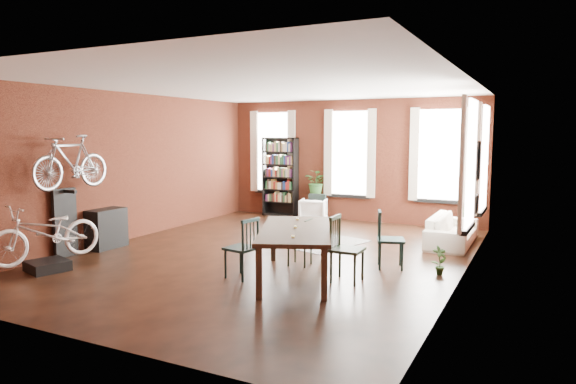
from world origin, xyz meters
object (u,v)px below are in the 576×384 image
Objects in this scene: dining_table at (295,253)px; bookshelf at (280,177)px; white_armchair at (313,209)px; bike_trainer at (47,266)px; console_table at (107,228)px; cream_sofa at (452,225)px; dining_chair_b at (300,242)px; bicycle_floor at (45,206)px; dining_chair_a at (241,248)px; dining_chair_d at (391,240)px; dining_chair_c at (347,249)px; plant_stand at (318,207)px.

bookshelf is at bearing 96.68° from dining_table.
white_armchair is at bearing -23.77° from bookshelf.
console_table is (-0.43, 1.75, 0.31)m from bike_trainer.
console_table is (-6.23, -3.50, -0.01)m from cream_sofa.
bike_trainer is (-2.11, -6.40, -0.25)m from white_armchair.
bicycle_floor is (-3.64, -2.26, 0.70)m from dining_chair_b.
bookshelf is 5.28m from cream_sofa.
dining_chair_d is (1.99, 1.67, 0.01)m from dining_chair_a.
dining_chair_b is at bearing 44.93° from bicycle_floor.
cream_sofa is (3.69, -1.15, 0.07)m from white_armchair.
cream_sofa is 2.60× the size of console_table.
bicycle_floor is at bearing 99.65° from dining_chair_d.
dining_chair_a is at bearing 147.42° from cream_sofa.
bookshelf is 7.00m from bicycle_floor.
dining_chair_d is 0.45× the size of bookshelf.
white_armchair is at bearing -158.64° from dining_chair_a.
dining_chair_b is 1.37× the size of bike_trainer.
dining_chair_c is at bearing -10.06° from dining_table.
dining_chair_b is at bearing 96.72° from white_armchair.
dining_chair_c is 1.29× the size of console_table.
dining_chair_d is at bearing 139.98° from dining_chair_a.
dining_chair_b is 0.44× the size of bicycle_floor.
dining_chair_a is at bearing 19.60° from bike_trainer.
bookshelf is 5.40m from console_table.
bike_trainer is at bearing -96.98° from bookshelf.
dining_chair_a is 6.30m from bookshelf.
white_armchair is (-2.66, 4.72, -0.18)m from dining_chair_c.
dining_chair_a is at bearing 32.86° from bicycle_floor.
bicycle_floor is at bearing 177.81° from dining_table.
console_table is (-1.28, -5.20, -0.70)m from bookshelf.
bookshelf is at bearing 76.17° from console_table.
bicycle_floor is (-4.74, -1.68, 0.59)m from dining_chair_c.
dining_chair_b is 1.22× the size of plant_stand.
bookshelf is at bearing -37.75° from white_armchair.
bookshelf is (-4.30, 4.16, 0.60)m from dining_chair_d.
dining_chair_d reaches higher than console_table.
dining_table is at bearing 96.65° from white_armchair.
white_armchair is at bearing 72.76° from cream_sofa.
dining_chair_a is 0.98× the size of dining_chair_d.
bicycle_floor is at bearing -61.35° from dining_chair_b.
bookshelf is 1.06× the size of cream_sofa.
bookshelf reaches higher than dining_chair_c.
dining_chair_a is at bearing -9.82° from console_table.
dining_chair_d is 5.87m from bicycle_floor.
bike_trainer is at bearing -76.22° from console_table.
cream_sofa is at bearing -33.65° from dining_chair_d.
dining_chair_b is at bearing -70.37° from plant_stand.
dining_chair_d is 5.88m from bike_trainer.
cream_sofa is at bearing 148.77° from white_armchair.
cream_sofa reaches higher than bike_trainer.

